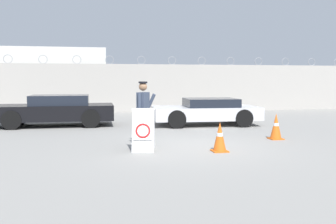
% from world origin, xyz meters
% --- Properties ---
extents(ground_plane, '(90.00, 90.00, 0.00)m').
position_xyz_m(ground_plane, '(0.00, 0.00, 0.00)').
color(ground_plane, gray).
extents(perimeter_wall, '(36.00, 0.30, 3.14)m').
position_xyz_m(perimeter_wall, '(-0.00, 11.15, 1.35)').
color(perimeter_wall, '#ADA8A0').
rests_on(perimeter_wall, ground_plane).
extents(building_block, '(7.99, 7.77, 3.74)m').
position_xyz_m(building_block, '(-5.89, 16.90, 1.87)').
color(building_block, silver).
rests_on(building_block, ground_plane).
extents(barricade_sign, '(0.70, 0.86, 1.11)m').
position_xyz_m(barricade_sign, '(-1.41, -0.41, 0.55)').
color(barricade_sign, white).
rests_on(barricade_sign, ground_plane).
extents(security_guard, '(0.59, 0.59, 1.78)m').
position_xyz_m(security_guard, '(-1.33, 0.25, 1.00)').
color(security_guard, '#232838').
rests_on(security_guard, ground_plane).
extents(traffic_cone_near, '(0.40, 0.40, 0.80)m').
position_xyz_m(traffic_cone_near, '(2.85, 0.68, 0.40)').
color(traffic_cone_near, orange).
rests_on(traffic_cone_near, ground_plane).
extents(traffic_cone_mid, '(0.39, 0.39, 0.76)m').
position_xyz_m(traffic_cone_mid, '(0.49, -0.88, 0.38)').
color(traffic_cone_mid, orange).
rests_on(traffic_cone_mid, ground_plane).
extents(parked_car_front_coupe, '(4.60, 1.98, 1.22)m').
position_xyz_m(parked_car_front_coupe, '(-4.14, 5.42, 0.63)').
color(parked_car_front_coupe, black).
rests_on(parked_car_front_coupe, ground_plane).
extents(parked_car_rear_sedan, '(4.33, 2.16, 1.08)m').
position_xyz_m(parked_car_rear_sedan, '(1.80, 4.55, 0.57)').
color(parked_car_rear_sedan, black).
rests_on(parked_car_rear_sedan, ground_plane).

